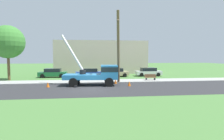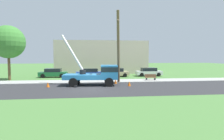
% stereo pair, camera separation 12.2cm
% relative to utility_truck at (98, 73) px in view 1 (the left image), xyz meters
% --- Properties ---
extents(ground_plane, '(120.00, 120.00, 0.00)m').
position_rel_utility_truck_xyz_m(ground_plane, '(-0.85, 9.48, -1.41)').
color(ground_plane, '#477538').
extents(road_asphalt, '(80.00, 8.32, 0.01)m').
position_rel_utility_truck_xyz_m(road_asphalt, '(-0.85, -2.52, -1.40)').
color(road_asphalt, '#2B2B2D').
rests_on(road_asphalt, ground).
extents(sidewalk_strip, '(80.00, 3.10, 0.10)m').
position_rel_utility_truck_xyz_m(sidewalk_strip, '(-0.85, 3.19, -1.36)').
color(sidewalk_strip, '#9E9E99').
rests_on(sidewalk_strip, ground).
extents(utility_truck, '(6.75, 3.21, 5.98)m').
position_rel_utility_truck_xyz_m(utility_truck, '(0.00, 0.00, 0.00)').
color(utility_truck, '#2D84C6').
rests_on(utility_truck, ground).
extents(leaning_utility_pole, '(0.89, 3.52, 8.64)m').
position_rel_utility_truck_xyz_m(leaning_utility_pole, '(2.47, 0.46, 3.02)').
color(leaning_utility_pole, brown).
rests_on(leaning_utility_pole, ground).
extents(traffic_cone_ahead, '(0.36, 0.36, 0.56)m').
position_rel_utility_truck_xyz_m(traffic_cone_ahead, '(3.50, -1.09, -1.13)').
color(traffic_cone_ahead, orange).
rests_on(traffic_cone_ahead, ground).
extents(traffic_cone_behind, '(0.36, 0.36, 0.56)m').
position_rel_utility_truck_xyz_m(traffic_cone_behind, '(-5.55, -0.78, -1.13)').
color(traffic_cone_behind, orange).
rests_on(traffic_cone_behind, ground).
extents(traffic_cone_curbside, '(0.36, 0.36, 0.56)m').
position_rel_utility_truck_xyz_m(traffic_cone_curbside, '(2.19, 0.97, -1.13)').
color(traffic_cone_curbside, orange).
rests_on(traffic_cone_curbside, ground).
extents(parked_sedan_green, '(4.40, 2.02, 1.42)m').
position_rel_utility_truck_xyz_m(parked_sedan_green, '(-6.85, 9.23, -0.70)').
color(parked_sedan_green, '#1E6638').
rests_on(parked_sedan_green, ground).
extents(parked_sedan_blue, '(4.54, 2.26, 1.42)m').
position_rel_utility_truck_xyz_m(parked_sedan_blue, '(-1.02, 8.69, -0.70)').
color(parked_sedan_blue, '#263F99').
rests_on(parked_sedan_blue, ground).
extents(parked_sedan_tan, '(4.54, 2.27, 1.42)m').
position_rel_utility_truck_xyz_m(parked_sedan_tan, '(3.19, 8.87, -0.70)').
color(parked_sedan_tan, tan).
rests_on(parked_sedan_tan, ground).
extents(parked_sedan_white, '(4.41, 2.03, 1.42)m').
position_rel_utility_truck_xyz_m(parked_sedan_white, '(9.07, 9.31, -0.70)').
color(parked_sedan_white, silver).
rests_on(parked_sedan_white, ground).
extents(park_bench, '(1.60, 0.45, 0.90)m').
position_rel_utility_truck_xyz_m(park_bench, '(7.42, 3.25, -0.95)').
color(park_bench, brown).
rests_on(park_bench, ground).
extents(roadside_tree_near, '(4.60, 4.60, 7.68)m').
position_rel_utility_truck_xyz_m(roadside_tree_near, '(-12.28, 6.05, 3.96)').
color(roadside_tree_near, brown).
rests_on(roadside_tree_near, ground).
extents(lowrise_building_backdrop, '(18.00, 6.00, 6.40)m').
position_rel_utility_truck_xyz_m(lowrise_building_backdrop, '(1.40, 16.71, 1.79)').
color(lowrise_building_backdrop, beige).
rests_on(lowrise_building_backdrop, ground).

